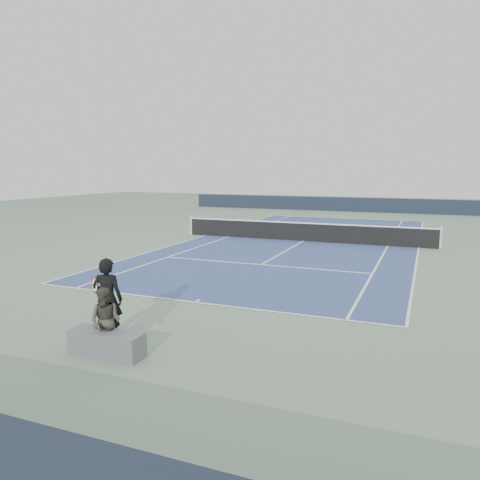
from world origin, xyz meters
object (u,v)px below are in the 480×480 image
at_px(tennis_net, 303,231).
at_px(tennis_ball, 107,345).
at_px(tennis_player, 108,299).
at_px(spectator_bench, 106,332).

xyz_separation_m(tennis_net, tennis_ball, (-0.19, -15.41, -0.47)).
bearing_deg(tennis_net, tennis_player, -91.62).
bearing_deg(tennis_player, spectator_bench, -55.05).
xyz_separation_m(tennis_player, tennis_ball, (0.23, -0.37, -0.86)).
distance_m(tennis_net, spectator_bench, 15.80).
bearing_deg(tennis_net, tennis_ball, -90.71).
xyz_separation_m(tennis_net, spectator_bench, (0.10, -15.80, -0.02)).
relative_size(tennis_player, tennis_ball, 26.42).
bearing_deg(tennis_ball, tennis_net, 89.29).
distance_m(tennis_ball, spectator_bench, 0.67).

